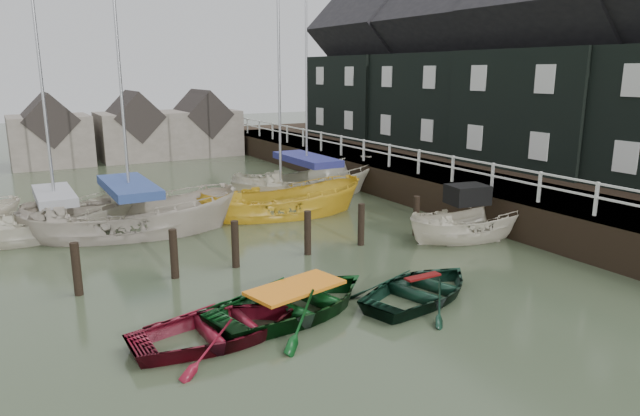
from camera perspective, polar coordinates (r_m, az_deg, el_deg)
ground at (r=14.94m, az=0.25°, el=-8.49°), size 120.00×120.00×0.00m
pier at (r=27.87m, az=6.86°, el=3.34°), size 3.04×32.00×2.70m
land_strip at (r=31.56m, az=14.93°, el=2.86°), size 14.00×38.00×1.50m
quay_houses at (r=30.12m, az=17.42°, el=13.10°), size 6.52×28.14×10.01m
mooring_pilings at (r=16.87m, az=-8.18°, el=-4.21°), size 13.72×0.22×1.80m
far_sheds at (r=38.96m, az=-18.29°, el=7.36°), size 14.00×4.08×4.39m
rowboat_red at (r=12.74m, az=-9.84°, el=-12.78°), size 3.92×2.85×0.80m
rowboat_green at (r=13.75m, az=-2.43°, el=-10.52°), size 5.01×4.06×0.92m
rowboat_dkgreen at (r=14.83m, az=10.14°, el=-8.90°), size 4.41×3.69×0.79m
motorboat at (r=20.19m, az=14.66°, el=-2.77°), size 4.82×2.50×2.74m
sailboat_a at (r=22.13m, az=-24.70°, el=-2.22°), size 6.34×3.37×10.39m
sailboat_b at (r=21.26m, az=-18.24°, el=-2.27°), size 7.83×4.42×12.55m
sailboat_c at (r=22.84m, az=-3.89°, el=-0.67°), size 7.00×3.79×10.01m
sailboat_d at (r=26.28m, az=-1.31°, el=1.37°), size 7.45×2.84×12.35m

